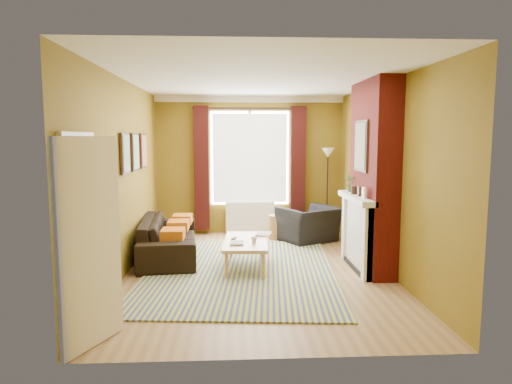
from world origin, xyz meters
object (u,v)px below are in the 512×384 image
wicker_stool (278,227)px  floor_lamp (328,167)px  sofa (169,237)px  coffee_table (246,243)px  armchair (309,224)px

wicker_stool → floor_lamp: size_ratio=0.26×
sofa → wicker_stool: 2.33m
sofa → floor_lamp: floor_lamp is taller
sofa → coffee_table: 1.45m
armchair → floor_lamp: floor_lamp is taller
coffee_table → floor_lamp: floor_lamp is taller
armchair → coffee_table: (-1.25, -1.71, 0.05)m
armchair → floor_lamp: bearing=-159.3°
armchair → sofa: bearing=-7.7°
coffee_table → wicker_stool: size_ratio=2.83×
wicker_stool → floor_lamp: (1.02, 0.27, 1.16)m
wicker_stool → coffee_table: bearing=-109.1°
floor_lamp → sofa: bearing=-152.6°
armchair → floor_lamp: size_ratio=0.57×
sofa → wicker_stool: sofa is taller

